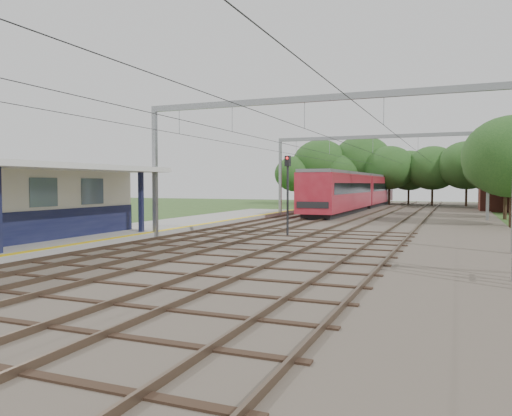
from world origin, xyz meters
The scene contains 8 objects.
ballast_bed centered at (4.00, 30.00, 0.05)m, with size 18.00×90.00×0.10m, color #473D33.
platform centered at (-7.50, 14.00, 0.17)m, with size 5.00×52.00×0.35m, color gray.
yellow_stripe centered at (-5.25, 14.00, 0.35)m, with size 0.45×52.00×0.01m, color yellow.
rail_tracks centered at (1.50, 30.00, 0.18)m, with size 11.80×88.00×0.15m.
catenary_system centered at (3.39, 25.28, 5.51)m, with size 17.22×88.00×7.00m.
tree_band centered at (3.84, 57.12, 4.92)m, with size 31.72×30.88×8.82m.
train centered at (-0.50, 48.64, 2.22)m, with size 3.04×37.87×3.99m.
signal_post centered at (1.35, 18.11, 2.81)m, with size 0.35×0.31×4.43m.
Camera 1 is at (9.88, -7.45, 2.93)m, focal length 35.00 mm.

